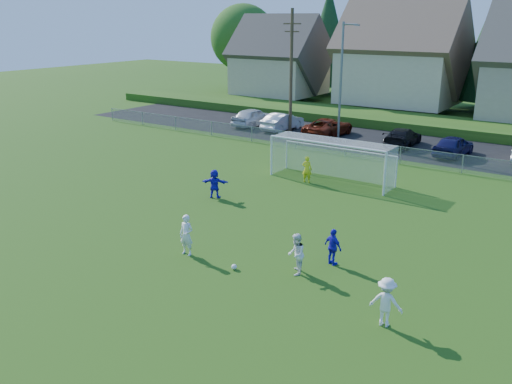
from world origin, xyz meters
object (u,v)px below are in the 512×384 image
car_d (403,137)px  soccer_goal (333,154)px  player_white_b (296,254)px  car_b (282,122)px  car_e (453,146)px  soccer_ball (234,267)px  player_white_c (386,302)px  player_blue_a (333,247)px  car_c (328,127)px  player_white_a (186,235)px  player_blue_b (215,184)px  goalkeeper (307,169)px  car_a (253,117)px

car_d → soccer_goal: soccer_goal is taller
player_white_b → car_b: size_ratio=0.36×
player_white_b → car_e: bearing=153.7°
soccer_ball → car_b: size_ratio=0.05×
soccer_ball → player_white_c: player_white_c is taller
player_blue_a → car_c: player_blue_a is taller
player_white_a → car_b: size_ratio=0.38×
soccer_ball → player_blue_b: (-6.10, 6.47, 0.68)m
player_blue_a → car_b: same height
goalkeeper → car_c: (-5.03, 12.52, -0.07)m
player_blue_b → soccer_goal: bearing=-144.6°
goalkeeper → car_b: bearing=-64.5°
player_white_c → soccer_goal: 16.05m
player_white_a → car_b: 26.22m
car_b → player_white_c: bearing=131.0°
player_white_b → goalkeeper: player_white_b is taller
soccer_goal → car_d: bearing=88.7°
soccer_ball → soccer_goal: soccer_goal is taller
player_white_c → player_blue_a: (-3.37, 3.05, -0.07)m
player_white_a → soccer_goal: bearing=84.6°
soccer_ball → goalkeeper: goalkeeper is taller
car_d → goalkeeper: bearing=81.3°
player_blue_a → car_c: 24.51m
soccer_ball → player_blue_b: 8.91m
car_c → car_e: (10.36, -1.12, 0.01)m
goalkeeper → soccer_goal: 1.82m
car_b → soccer_goal: soccer_goal is taller
soccer_ball → soccer_goal: (-2.36, 13.00, 1.52)m
car_b → car_c: (4.32, 0.14, -0.02)m
car_b → soccer_goal: size_ratio=0.61×
player_white_c → goalkeeper: 15.63m
car_b → car_d: car_b is taller
player_white_b → player_blue_b: bearing=-150.2°
player_blue_b → car_a: (-9.86, 17.84, 0.02)m
player_white_b → car_a: (-18.10, 23.27, 0.00)m
player_blue_b → car_c: 17.97m
player_blue_a → car_e: 20.63m
player_blue_b → car_d: 18.13m
car_c → car_d: car_c is taller
goalkeeper → car_c: bearing=-79.7°
car_a → player_white_b: bearing=128.4°
car_d → car_e: size_ratio=1.09×
player_white_a → player_white_b: bearing=7.2°
car_d → player_blue_a: bearing=100.4°
player_white_a → car_c: bearing=98.8°
soccer_ball → player_blue_b: bearing=133.3°
player_blue_a → player_blue_b: 9.83m
car_b → car_c: bearing=-174.9°
player_white_b → car_c: 25.53m
car_e → soccer_ball: bearing=90.3°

